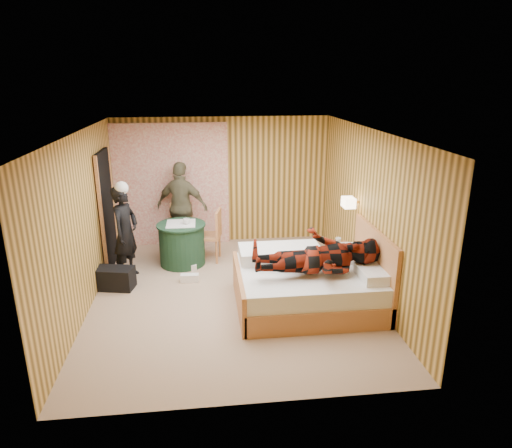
{
  "coord_description": "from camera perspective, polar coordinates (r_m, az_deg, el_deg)",
  "views": [
    {
      "loc": [
        -0.38,
        -6.39,
        3.23
      ],
      "look_at": [
        0.4,
        0.27,
        1.05
      ],
      "focal_mm": 32.0,
      "sensor_mm": 36.0,
      "label": 1
    }
  ],
  "objects": [
    {
      "name": "book_lower",
      "position": [
        7.8,
        10.6,
        -2.73
      ],
      "size": [
        0.25,
        0.27,
        0.02
      ],
      "primitive_type": "imported",
      "rotation": [
        0.0,
        0.0,
        0.44
      ],
      "color": "white",
      "rests_on": "nightstand"
    },
    {
      "name": "sneaker_left",
      "position": [
        7.63,
        -8.29,
        -6.7
      ],
      "size": [
        0.3,
        0.13,
        0.13
      ],
      "primitive_type": "cube",
      "rotation": [
        0.0,
        0.0,
        -0.05
      ],
      "color": "white",
      "rests_on": "floor"
    },
    {
      "name": "bed",
      "position": [
        6.8,
        6.8,
        -7.43
      ],
      "size": [
        2.09,
        1.65,
        1.13
      ],
      "color": "tan",
      "rests_on": "floor"
    },
    {
      "name": "ceiling",
      "position": [
        6.45,
        -3.33,
        11.46
      ],
      "size": [
        4.2,
        5.0,
        0.01
      ],
      "primitive_type": "cube",
      "color": "white",
      "rests_on": "wall_back"
    },
    {
      "name": "woman_standing",
      "position": [
        7.8,
        -16.0,
        -1.03
      ],
      "size": [
        0.56,
        0.67,
        1.56
      ],
      "primitive_type": "imported",
      "rotation": [
        0.0,
        0.0,
        1.17
      ],
      "color": "black",
      "rests_on": "floor"
    },
    {
      "name": "man_at_table",
      "position": [
        8.79,
        -9.22,
        2.13
      ],
      "size": [
        1.09,
        0.76,
        1.72
      ],
      "primitive_type": "imported",
      "rotation": [
        0.0,
        0.0,
        2.77
      ],
      "color": "brown",
      "rests_on": "floor"
    },
    {
      "name": "wall_left",
      "position": [
        6.91,
        -20.8,
        0.13
      ],
      "size": [
        0.02,
        5.0,
        2.5
      ],
      "primitive_type": "cube",
      "color": "#E2B056",
      "rests_on": "floor"
    },
    {
      "name": "doorway",
      "position": [
        8.27,
        -18.16,
        1.61
      ],
      "size": [
        0.06,
        0.9,
        2.05
      ],
      "primitive_type": "cube",
      "color": "black",
      "rests_on": "floor"
    },
    {
      "name": "sneaker_right",
      "position": [
        8.07,
        -8.3,
        -5.38
      ],
      "size": [
        0.26,
        0.13,
        0.11
      ],
      "primitive_type": "cube",
      "rotation": [
        0.0,
        0.0,
        -0.15
      ],
      "color": "white",
      "rests_on": "floor"
    },
    {
      "name": "cup_nightstand",
      "position": [
        7.95,
        10.24,
        -2.04
      ],
      "size": [
        0.13,
        0.13,
        0.09
      ],
      "primitive_type": "imported",
      "rotation": [
        0.0,
        0.0,
        -0.41
      ],
      "color": "white",
      "rests_on": "nightstand"
    },
    {
      "name": "wall_back",
      "position": [
        9.12,
        -4.17,
        5.41
      ],
      "size": [
        4.2,
        0.02,
        2.5
      ],
      "primitive_type": "cube",
      "color": "#E2B056",
      "rests_on": "floor"
    },
    {
      "name": "wall_lamp",
      "position": [
        7.47,
        11.51,
        2.66
      ],
      "size": [
        0.26,
        0.24,
        0.16
      ],
      "color": "gold",
      "rests_on": "wall_right"
    },
    {
      "name": "duffel_bag",
      "position": [
        7.63,
        -17.32,
        -6.49
      ],
      "size": [
        0.67,
        0.45,
        0.35
      ],
      "primitive_type": "cube",
      "rotation": [
        0.0,
        0.0,
        -0.21
      ],
      "color": "black",
      "rests_on": "floor"
    },
    {
      "name": "chair_far",
      "position": [
        8.84,
        -9.21,
        0.04
      ],
      "size": [
        0.48,
        0.48,
        0.93
      ],
      "rotation": [
        0.0,
        0.0,
        0.16
      ],
      "color": "tan",
      "rests_on": "floor"
    },
    {
      "name": "round_table",
      "position": [
        8.25,
        -9.23,
        -2.43
      ],
      "size": [
        0.86,
        0.86,
        0.77
      ],
      "color": "#1E422E",
      "rests_on": "floor"
    },
    {
      "name": "floor",
      "position": [
        7.17,
        -2.97,
        -8.8
      ],
      "size": [
        4.2,
        5.0,
        0.01
      ],
      "primitive_type": "cube",
      "color": "#A08569",
      "rests_on": "ground"
    },
    {
      "name": "book_upper",
      "position": [
        7.8,
        10.61,
        -2.59
      ],
      "size": [
        0.17,
        0.23,
        0.02
      ],
      "primitive_type": "imported",
      "rotation": [
        0.0,
        0.0,
        -0.03
      ],
      "color": "white",
      "rests_on": "nightstand"
    },
    {
      "name": "chair_near",
      "position": [
        8.29,
        -5.43,
        -0.92
      ],
      "size": [
        0.51,
        0.51,
        0.96
      ],
      "rotation": [
        0.0,
        0.0,
        -1.77
      ],
      "color": "tan",
      "rests_on": "floor"
    },
    {
      "name": "cup_table",
      "position": [
        8.06,
        -8.69,
        0.33
      ],
      "size": [
        0.13,
        0.13,
        0.1
      ],
      "primitive_type": "imported",
      "rotation": [
        0.0,
        0.0,
        -0.07
      ],
      "color": "white",
      "rests_on": "round_table"
    },
    {
      "name": "nightstand",
      "position": [
        7.94,
        10.39,
        -4.3
      ],
      "size": [
        0.38,
        0.52,
        0.5
      ],
      "color": "tan",
      "rests_on": "floor"
    },
    {
      "name": "man_on_bed",
      "position": [
        6.34,
        7.75,
        -2.83
      ],
      "size": [
        0.86,
        0.67,
        1.77
      ],
      "primitive_type": "imported",
      "rotation": [
        0.0,
        1.57,
        0.0
      ],
      "color": "maroon",
      "rests_on": "bed"
    },
    {
      "name": "curtain",
      "position": [
        9.07,
        -10.48,
        4.77
      ],
      "size": [
        2.2,
        0.08,
        2.4
      ],
      "primitive_type": "cube",
      "color": "white",
      "rests_on": "floor"
    },
    {
      "name": "wall_right",
      "position": [
        7.14,
        13.93,
        1.35
      ],
      "size": [
        0.02,
        5.0,
        2.5
      ],
      "primitive_type": "cube",
      "color": "#E2B056",
      "rests_on": "floor"
    }
  ]
}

